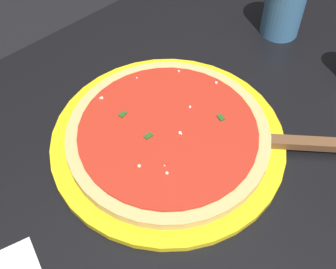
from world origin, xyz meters
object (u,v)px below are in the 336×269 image
at_px(pizza_server, 280,143).
at_px(pizza, 168,134).
at_px(serving_plate, 168,140).
at_px(cup_tall_drink, 284,9).

bearing_deg(pizza_server, pizza, 134.19).
bearing_deg(serving_plate, pizza, 71.51).
bearing_deg(pizza, cup_tall_drink, 10.05).
distance_m(pizza, pizza_server, 0.17).
xyz_separation_m(serving_plate, cup_tall_drink, (0.34, 0.06, 0.05)).
xyz_separation_m(pizza, cup_tall_drink, (0.34, 0.06, 0.03)).
bearing_deg(pizza, serving_plate, -108.49).
height_order(pizza, pizza_server, pizza).
distance_m(pizza_server, cup_tall_drink, 0.29).
bearing_deg(cup_tall_drink, pizza_server, -140.65).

